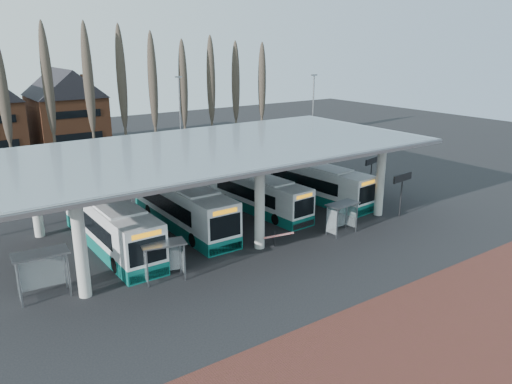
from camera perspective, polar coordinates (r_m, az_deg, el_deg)
ground at (r=33.01m, az=2.94°, el=-7.75°), size 140.00×140.00×0.00m
brick_strip at (r=25.82m, az=20.21°, el=-16.36°), size 70.00×10.00×0.03m
station_canopy at (r=37.52m, az=-4.46°, el=4.41°), size 32.00×16.00×6.34m
poplar_row at (r=59.78m, az=-17.11°, el=11.34°), size 45.10×1.10×14.50m
lamp_post_b at (r=55.98m, az=-8.63°, el=8.01°), size 0.80×0.16×10.17m
lamp_post_c at (r=58.81m, az=6.51°, el=8.51°), size 0.80×0.16×10.17m
bus_0 at (r=35.72m, az=-16.31°, el=-3.65°), size 2.78×12.52×3.47m
bus_1 at (r=38.60m, az=-8.43°, el=-1.58°), size 2.77×12.63×3.51m
bus_2 at (r=41.85m, az=0.24°, el=-0.24°), size 3.05×11.10×3.05m
bus_3 at (r=45.30m, az=6.72°, el=1.07°), size 3.59×11.74×3.21m
shelter_0 at (r=30.16m, az=-23.33°, el=-7.57°), size 3.01×1.69×2.70m
shelter_1 at (r=30.25m, az=-10.56°, el=-6.79°), size 2.78×1.78×2.39m
shelter_2 at (r=37.38m, az=9.69°, el=-2.17°), size 2.60×1.44×2.34m
info_sign_0 at (r=41.71m, az=16.38°, el=1.23°), size 2.40×0.41×3.57m
info_sign_1 at (r=47.67m, az=13.09°, el=3.18°), size 2.23×0.70×3.39m
barrier at (r=34.40m, az=2.50°, el=-5.07°), size 2.31×0.80×1.16m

